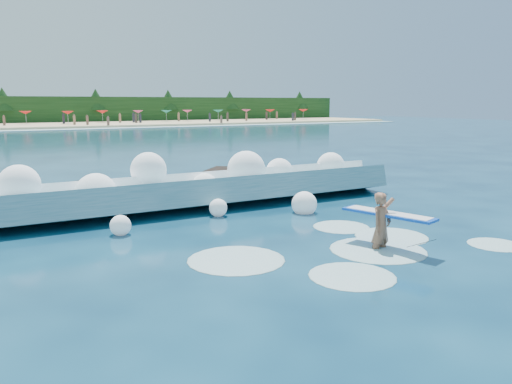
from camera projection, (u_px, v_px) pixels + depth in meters
ground at (244, 254)px, 12.95m from camera, size 200.00×200.00×0.00m
beach at (12, 126)px, 79.57m from camera, size 140.00×20.00×0.40m
wet_band at (18, 130)px, 70.20m from camera, size 140.00×5.00×0.08m
treeline at (6, 111)px, 87.71m from camera, size 140.00×4.00×5.00m
breaking_wave at (173, 194)px, 18.47m from camera, size 18.43×2.85×1.59m
rock_cluster at (161, 192)px, 19.62m from camera, size 8.18×3.11×1.27m
surfer_with_board at (383, 224)px, 13.26m from camera, size 1.31×3.02×1.87m
wave_spray at (174, 181)px, 18.11m from camera, size 15.75×4.52×2.25m
surf_foam at (346, 250)px, 13.32m from camera, size 8.86×5.59×0.13m
beach_umbrellas at (10, 113)px, 80.66m from camera, size 112.72×6.91×0.50m
beachgoers at (39, 120)px, 80.11m from camera, size 98.39×13.09×1.92m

